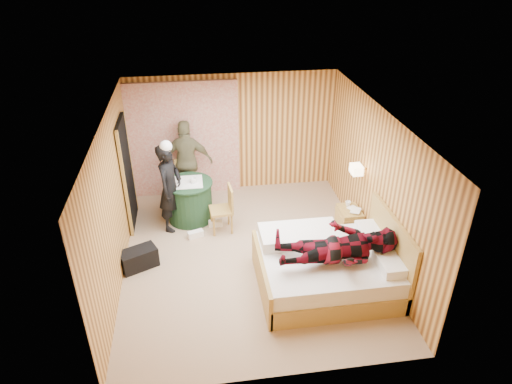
{
  "coord_description": "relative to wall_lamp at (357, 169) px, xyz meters",
  "views": [
    {
      "loc": [
        -0.81,
        -6.26,
        4.78
      ],
      "look_at": [
        0.16,
        0.35,
        1.05
      ],
      "focal_mm": 32.0,
      "sensor_mm": 36.0,
      "label": 1
    }
  ],
  "objects": [
    {
      "name": "book_upper",
      "position": [
        -0.04,
        -0.08,
        -0.76
      ],
      "size": [
        0.26,
        0.28,
        0.02
      ],
      "primitive_type": "imported",
      "rotation": [
        0.0,
        0.0,
        -0.54
      ],
      "color": "white",
      "rests_on": "nightstand"
    },
    {
      "name": "book_lower",
      "position": [
        -0.04,
        -0.08,
        -0.78
      ],
      "size": [
        0.26,
        0.28,
        0.02
      ],
      "primitive_type": "imported",
      "rotation": [
        0.0,
        0.0,
        0.52
      ],
      "color": "white",
      "rests_on": "nightstand"
    },
    {
      "name": "chair_near",
      "position": [
        -2.26,
        0.42,
        -0.78
      ],
      "size": [
        0.43,
        0.43,
        0.89
      ],
      "rotation": [
        0.0,
        0.0,
        -1.49
      ],
      "color": "tan",
      "rests_on": "floor"
    },
    {
      "name": "wall_right",
      "position": [
        0.18,
        -0.45,
        -0.05
      ],
      "size": [
        0.02,
        5.0,
        2.5
      ],
      "primitive_type": "cube",
      "color": "#ECB45A",
      "rests_on": "floor"
    },
    {
      "name": "wall_left",
      "position": [
        -4.02,
        -0.45,
        -0.05
      ],
      "size": [
        0.02,
        5.0,
        2.5
      ],
      "primitive_type": "cube",
      "color": "#ECB45A",
      "rests_on": "floor"
    },
    {
      "name": "sneaker_left",
      "position": [
        -2.83,
        0.25,
        -1.24
      ],
      "size": [
        0.31,
        0.2,
        0.13
      ],
      "primitive_type": "cube",
      "rotation": [
        0.0,
        0.0,
        0.32
      ],
      "color": "white",
      "rests_on": "floor"
    },
    {
      "name": "round_table",
      "position": [
        -2.9,
        0.9,
        -0.89
      ],
      "size": [
        0.91,
        0.91,
        0.81
      ],
      "color": "#1F4425",
      "rests_on": "floor"
    },
    {
      "name": "nightstand",
      "position": [
        -0.04,
        -0.03,
        -1.04
      ],
      "size": [
        0.39,
        0.53,
        0.51
      ],
      "color": "tan",
      "rests_on": "floor"
    },
    {
      "name": "wall_lamp",
      "position": [
        0.0,
        0.0,
        0.0
      ],
      "size": [
        0.26,
        0.24,
        0.16
      ],
      "color": "gold",
      "rests_on": "wall_right"
    },
    {
      "name": "woman_standing",
      "position": [
        -3.22,
        0.65,
        -0.46
      ],
      "size": [
        0.62,
        0.72,
        1.68
      ],
      "primitive_type": "imported",
      "rotation": [
        0.0,
        0.0,
        1.13
      ],
      "color": "black",
      "rests_on": "floor"
    },
    {
      "name": "ceiling",
      "position": [
        -1.92,
        -0.45,
        1.2
      ],
      "size": [
        4.2,
        5.0,
        0.01
      ],
      "primitive_type": "cube",
      "color": "silver",
      "rests_on": "wall_back"
    },
    {
      "name": "duffel_bag",
      "position": [
        -3.77,
        -0.48,
        -1.13
      ],
      "size": [
        0.67,
        0.54,
        0.34
      ],
      "primitive_type": "cube",
      "rotation": [
        0.0,
        0.0,
        0.44
      ],
      "color": "black",
      "rests_on": "floor"
    },
    {
      "name": "chair_far",
      "position": [
        -2.93,
        1.61,
        -0.76
      ],
      "size": [
        0.54,
        0.54,
        0.93
      ],
      "rotation": [
        0.0,
        0.0,
        0.34
      ],
      "color": "tan",
      "rests_on": "floor"
    },
    {
      "name": "doorway",
      "position": [
        -3.98,
        0.95,
        -0.28
      ],
      "size": [
        0.06,
        0.9,
        2.05
      ],
      "primitive_type": "cube",
      "color": "black",
      "rests_on": "floor"
    },
    {
      "name": "bed",
      "position": [
        -0.8,
        -1.34,
        -0.97
      ],
      "size": [
        2.12,
        1.67,
        1.15
      ],
      "color": "tan",
      "rests_on": "floor"
    },
    {
      "name": "cup_nightstand",
      "position": [
        -0.04,
        0.1,
        -0.74
      ],
      "size": [
        0.13,
        0.13,
        0.09
      ],
      "primitive_type": "imported",
      "rotation": [
        0.0,
        0.0,
        -0.39
      ],
      "color": "white",
      "rests_on": "nightstand"
    },
    {
      "name": "wall_back",
      "position": [
        -1.92,
        2.05,
        -0.05
      ],
      "size": [
        4.2,
        0.02,
        2.5
      ],
      "primitive_type": "cube",
      "color": "#ECB45A",
      "rests_on": "floor"
    },
    {
      "name": "man_on_bed",
      "position": [
        -0.77,
        -1.57,
        -0.3
      ],
      "size": [
        0.86,
        0.67,
        1.77
      ],
      "primitive_type": "imported",
      "rotation": [
        0.0,
        1.57,
        0.0
      ],
      "color": "maroon",
      "rests_on": "bed"
    },
    {
      "name": "man_at_table",
      "position": [
        -2.9,
        1.66,
        -0.44
      ],
      "size": [
        1.05,
        0.53,
        1.72
      ],
      "primitive_type": "imported",
      "rotation": [
        0.0,
        0.0,
        3.03
      ],
      "color": "#6D6A48",
      "rests_on": "floor"
    },
    {
      "name": "curtain",
      "position": [
        -2.92,
        1.98,
        -0.1
      ],
      "size": [
        2.2,
        0.08,
        2.4
      ],
      "primitive_type": "cube",
      "color": "beige",
      "rests_on": "floor"
    },
    {
      "name": "floor",
      "position": [
        -1.92,
        -0.45,
        -1.3
      ],
      "size": [
        4.2,
        5.0,
        0.01
      ],
      "primitive_type": "cube",
      "color": "tan",
      "rests_on": "ground"
    },
    {
      "name": "cup_table",
      "position": [
        -2.8,
        0.85,
        -0.44
      ],
      "size": [
        0.16,
        0.16,
        0.1
      ],
      "primitive_type": "imported",
      "rotation": [
        0.0,
        0.0,
        0.43
      ],
      "color": "white",
      "rests_on": "round_table"
    },
    {
      "name": "sneaker_right",
      "position": [
        -2.44,
        0.56,
        -1.24
      ],
      "size": [
        0.27,
        0.12,
        0.12
      ],
      "primitive_type": "cube",
      "rotation": [
        0.0,
        0.0,
        -0.06
      ],
      "color": "white",
      "rests_on": "floor"
    }
  ]
}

